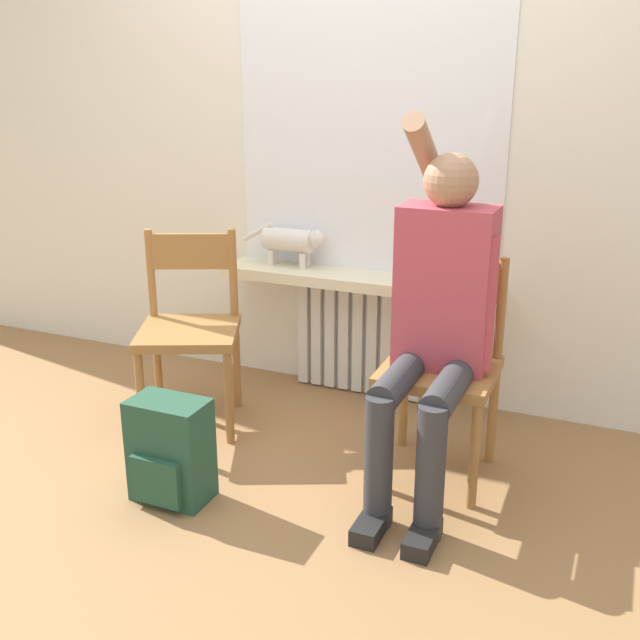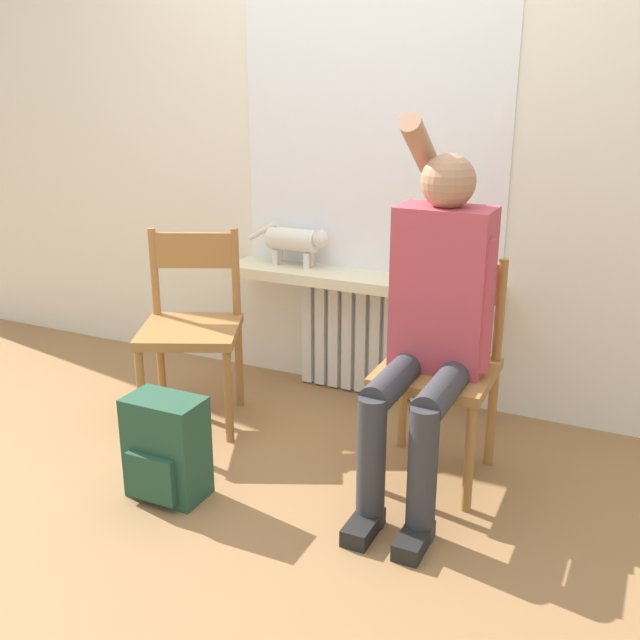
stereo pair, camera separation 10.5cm
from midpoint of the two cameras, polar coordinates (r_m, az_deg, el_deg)
The scene contains 10 objects.
ground_plane at distance 2.80m, azimuth -6.66°, elevation -14.07°, with size 12.00×12.00×0.00m, color olive.
wall_with_window at distance 3.48m, azimuth 2.98°, elevation 15.93°, with size 7.00×0.06×2.70m.
radiator at distance 3.62m, azimuth 2.26°, elevation -1.31°, with size 0.65×0.08×0.56m.
windowsill at distance 3.46m, azimuth 1.89°, elevation 3.05°, with size 1.31×0.24×0.05m.
window_glass at distance 3.45m, azimuth 2.75°, elevation 14.69°, with size 1.26×0.01×1.34m.
chair_left at distance 3.31m, azimuth -10.80°, elevation -0.47°, with size 0.55×0.55×0.85m.
chair_right at distance 2.86m, azimuth 8.23°, elevation -3.35°, with size 0.42×0.42×0.85m.
person at distance 2.68m, azimuth 7.85°, elevation 0.52°, with size 0.36×0.98×1.37m.
cat at distance 3.59m, azimuth -3.00°, elevation 6.06°, with size 0.43×0.11×0.21m.
backpack at distance 2.82m, azimuth -12.42°, elevation -9.76°, with size 0.28×0.20×0.39m.
Camera 1 is at (1.18, -2.05, 1.50)m, focal length 42.00 mm.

